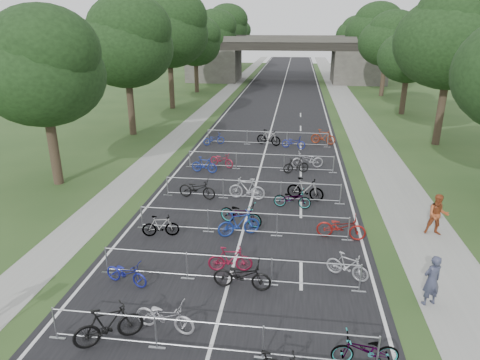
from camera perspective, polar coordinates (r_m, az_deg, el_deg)
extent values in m
cube|color=black|center=(56.65, 5.39, 11.08)|extent=(11.00, 140.00, 0.01)
cube|color=gray|center=(56.91, 13.60, 10.66)|extent=(3.00, 140.00, 0.01)
cube|color=gray|center=(57.42, -2.25, 11.27)|extent=(2.00, 140.00, 0.01)
cube|color=silver|center=(56.65, 5.39, 11.08)|extent=(0.12, 140.00, 0.00)
cube|color=#43403C|center=(72.49, -3.44, 15.08)|extent=(8.00, 8.00, 5.00)
cube|color=#43403C|center=(71.81, 15.51, 14.37)|extent=(8.00, 8.00, 5.00)
cube|color=black|center=(71.02, 6.10, 17.41)|extent=(30.00, 8.00, 1.20)
cube|color=#43403C|center=(67.19, 6.02, 18.12)|extent=(30.00, 0.40, 0.90)
cube|color=#43403C|center=(74.78, 6.22, 18.31)|extent=(30.00, 0.40, 0.90)
cylinder|color=#33261C|center=(26.68, -23.58, 3.84)|extent=(0.56, 0.56, 4.20)
ellipsoid|color=black|center=(25.95, -24.86, 12.58)|extent=(6.72, 6.72, 5.51)
sphere|color=black|center=(25.11, -24.72, 15.51)|extent=(5.38, 5.38, 5.38)
sphere|color=black|center=(26.73, -24.96, 10.90)|extent=(4.37, 4.37, 4.37)
cylinder|color=#33261C|center=(37.12, -14.34, 9.49)|extent=(0.56, 0.56, 4.72)
ellipsoid|color=black|center=(36.61, -14.98, 16.62)|extent=(7.56, 7.56, 6.20)
sphere|color=black|center=(35.88, -14.58, 19.02)|extent=(6.05, 6.05, 6.05)
sphere|color=black|center=(37.31, -15.29, 15.19)|extent=(4.91, 4.91, 4.91)
cylinder|color=#33261C|center=(36.16, 25.17, 8.26)|extent=(0.56, 0.56, 5.11)
ellipsoid|color=black|center=(35.63, 26.40, 16.13)|extent=(8.18, 8.18, 6.70)
sphere|color=black|center=(35.33, 28.05, 18.55)|extent=(6.54, 6.54, 6.54)
sphere|color=black|center=(36.01, 25.12, 14.69)|extent=(5.31, 5.31, 5.31)
cylinder|color=#33261C|center=(48.30, -9.14, 12.51)|extent=(0.56, 0.56, 5.25)
ellipsoid|color=black|center=(47.91, -9.50, 18.61)|extent=(8.40, 8.40, 6.89)
sphere|color=black|center=(47.26, -9.06, 20.66)|extent=(6.72, 6.72, 6.72)
sphere|color=black|center=(48.57, -9.84, 17.37)|extent=(5.46, 5.46, 5.46)
cylinder|color=#33261C|center=(47.68, 20.99, 10.51)|extent=(0.56, 0.56, 3.85)
ellipsoid|color=black|center=(47.28, 21.58, 15.00)|extent=(6.16, 6.16, 5.05)
sphere|color=black|center=(46.88, 22.65, 16.35)|extent=(4.93, 4.93, 4.93)
sphere|color=black|center=(47.72, 20.72, 14.20)|extent=(4.00, 4.00, 4.00)
cylinder|color=#33261C|center=(59.88, -5.83, 13.58)|extent=(0.56, 0.56, 4.20)
ellipsoid|color=black|center=(59.56, -5.97, 17.51)|extent=(6.72, 6.72, 5.51)
sphere|color=black|center=(58.89, -5.54, 18.81)|extent=(5.38, 5.38, 5.38)
sphere|color=black|center=(60.20, -6.32, 16.72)|extent=(4.37, 4.37, 4.37)
cylinder|color=#33261C|center=(59.29, 18.53, 12.74)|extent=(0.56, 0.56, 4.48)
ellipsoid|color=black|center=(58.97, 19.01, 16.96)|extent=(7.17, 7.17, 5.88)
sphere|color=black|center=(58.55, 19.88, 18.26)|extent=(5.73, 5.73, 5.73)
sphere|color=black|center=(59.41, 18.33, 16.18)|extent=(4.66, 4.66, 4.66)
cylinder|color=#33261C|center=(71.53, -3.59, 14.90)|extent=(0.56, 0.56, 4.72)
ellipsoid|color=black|center=(71.26, -3.68, 18.61)|extent=(7.56, 7.56, 6.20)
sphere|color=black|center=(70.63, -3.28, 19.83)|extent=(6.05, 6.05, 6.05)
sphere|color=black|center=(71.88, -3.99, 17.86)|extent=(4.91, 4.91, 4.91)
cylinder|color=#33261C|center=(71.03, 16.85, 14.23)|extent=(0.56, 0.56, 5.11)
ellipsoid|color=black|center=(70.77, 17.27, 18.26)|extent=(8.18, 8.18, 6.70)
sphere|color=black|center=(70.36, 17.99, 19.52)|extent=(6.54, 6.54, 6.54)
sphere|color=black|center=(71.21, 16.71, 17.49)|extent=(5.31, 5.31, 5.31)
cylinder|color=#33261C|center=(83.28, -1.97, 15.84)|extent=(0.56, 0.56, 5.25)
ellipsoid|color=black|center=(83.05, -2.02, 19.38)|extent=(8.40, 8.40, 6.89)
sphere|color=black|center=(82.46, -1.65, 20.55)|extent=(6.72, 6.72, 6.72)
sphere|color=black|center=(83.65, -2.30, 18.66)|extent=(5.46, 5.46, 5.46)
cylinder|color=#33261C|center=(82.92, 15.57, 14.64)|extent=(0.56, 0.56, 3.85)
ellipsoid|color=black|center=(82.69, 15.82, 17.24)|extent=(6.16, 6.16, 5.05)
sphere|color=black|center=(82.24, 16.39, 18.04)|extent=(4.93, 4.93, 4.93)
sphere|color=black|center=(83.16, 15.37, 16.76)|extent=(4.00, 4.00, 4.00)
cylinder|color=#33261C|center=(95.14, -0.74, 16.06)|extent=(0.56, 0.56, 4.20)
ellipsoid|color=black|center=(94.94, -0.75, 18.54)|extent=(6.72, 6.72, 5.51)
sphere|color=black|center=(94.33, -0.42, 19.35)|extent=(5.38, 5.38, 5.38)
sphere|color=black|center=(95.53, -1.01, 18.05)|extent=(4.37, 4.37, 4.37)
cylinder|color=#33261C|center=(94.77, 14.66, 15.51)|extent=(0.56, 0.56, 4.48)
ellipsoid|color=black|center=(94.57, 14.90, 18.16)|extent=(7.17, 7.17, 5.88)
sphere|color=black|center=(94.12, 15.40, 18.99)|extent=(5.73, 5.73, 5.73)
sphere|color=black|center=(95.03, 14.50, 17.66)|extent=(4.66, 4.66, 4.66)
cylinder|color=#ABAEB3|center=(12.47, -4.26, -18.45)|extent=(9.20, 0.04, 0.04)
cylinder|color=#ABAEB3|center=(13.03, -4.16, -21.45)|extent=(9.20, 0.04, 0.04)
cylinder|color=#ABAEB3|center=(14.29, -23.46, -17.12)|extent=(0.05, 0.05, 1.10)
cube|color=#ABAEB3|center=(14.61, -23.16, -18.81)|extent=(0.50, 0.08, 0.03)
cylinder|color=#ABAEB3|center=(13.13, -11.16, -19.33)|extent=(0.05, 0.05, 1.10)
cube|color=#ABAEB3|center=(13.47, -11.00, -21.09)|extent=(0.50, 0.08, 0.03)
cylinder|color=#ABAEB3|center=(12.62, 3.12, -20.82)|extent=(0.05, 0.05, 1.10)
cube|color=#ABAEB3|center=(12.97, 3.07, -22.61)|extent=(0.50, 0.08, 0.03)
cylinder|color=#ABAEB3|center=(12.84, 17.90, -21.11)|extent=(0.05, 0.05, 1.10)
cylinder|color=#ABAEB3|center=(15.39, -1.53, -10.18)|extent=(9.20, 0.04, 0.04)
cylinder|color=#ABAEB3|center=(15.85, -1.50, -12.89)|extent=(9.20, 0.04, 0.04)
cylinder|color=#ABAEB3|center=(16.91, -17.36, -10.15)|extent=(0.05, 0.05, 1.10)
cube|color=#ABAEB3|center=(17.17, -17.17, -11.70)|extent=(0.50, 0.08, 0.03)
cylinder|color=#ABAEB3|center=(15.93, -7.08, -11.29)|extent=(0.05, 0.05, 1.10)
cube|color=#ABAEB3|center=(16.22, -6.99, -12.90)|extent=(0.50, 0.08, 0.03)
cylinder|color=#ABAEB3|center=(15.51, 4.22, -12.12)|extent=(0.05, 0.05, 1.10)
cube|color=#ABAEB3|center=(15.80, 4.17, -13.76)|extent=(0.50, 0.08, 0.03)
cylinder|color=#ABAEB3|center=(15.69, 15.74, -12.50)|extent=(0.05, 0.05, 1.10)
cube|color=#ABAEB3|center=(15.98, 15.55, -14.12)|extent=(0.50, 0.08, 0.03)
cylinder|color=#ABAEB3|center=(18.74, 0.29, -4.36)|extent=(9.20, 0.04, 0.04)
cylinder|color=#ABAEB3|center=(19.11, 0.29, -6.73)|extent=(9.20, 0.04, 0.04)
cylinder|color=#ABAEB3|center=(20.00, -12.95, -4.83)|extent=(0.05, 0.05, 1.10)
cube|color=#ABAEB3|center=(20.23, -12.83, -6.21)|extent=(0.50, 0.08, 0.03)
cylinder|color=#ABAEB3|center=(19.18, -4.28, -5.46)|extent=(0.05, 0.05, 1.10)
cube|color=#ABAEB3|center=(19.42, -4.24, -6.88)|extent=(0.50, 0.08, 0.03)
cylinder|color=#ABAEB3|center=(18.84, 4.95, -5.98)|extent=(0.05, 0.05, 1.10)
cube|color=#ABAEB3|center=(19.08, 4.90, -7.42)|extent=(0.50, 0.08, 0.03)
cylinder|color=#ABAEB3|center=(18.98, 14.28, -6.36)|extent=(0.05, 0.05, 1.10)
cube|color=#ABAEB3|center=(19.22, 14.15, -7.78)|extent=(0.50, 0.08, 0.03)
cylinder|color=#ABAEB3|center=(22.41, 1.59, -0.16)|extent=(9.20, 0.04, 0.04)
cylinder|color=#ABAEB3|center=(22.73, 1.57, -2.21)|extent=(9.20, 0.04, 0.04)
cylinder|color=#ABAEB3|center=(23.48, -9.66, -0.79)|extent=(0.05, 0.05, 1.10)
cube|color=#ABAEB3|center=(23.67, -9.58, -2.00)|extent=(0.50, 0.08, 0.03)
cylinder|color=#ABAEB3|center=(22.79, -2.26, -1.16)|extent=(0.05, 0.05, 1.10)
cube|color=#ABAEB3|center=(22.99, -2.24, -2.40)|extent=(0.50, 0.08, 0.03)
cylinder|color=#ABAEB3|center=(22.50, 5.46, -1.53)|extent=(0.05, 0.05, 1.10)
cube|color=#ABAEB3|center=(22.70, 5.42, -2.78)|extent=(0.50, 0.08, 0.03)
cylinder|color=#ABAEB3|center=(22.62, 13.25, -1.87)|extent=(0.05, 0.05, 1.10)
cube|color=#ABAEB3|center=(22.82, 13.14, -3.12)|extent=(0.50, 0.08, 0.03)
cylinder|color=#ABAEB3|center=(27.14, 2.71, 3.47)|extent=(9.20, 0.04, 0.04)
cylinder|color=#ABAEB3|center=(27.40, 2.68, 1.73)|extent=(9.20, 0.04, 0.04)
cylinder|color=#ABAEB3|center=(28.03, -6.73, 2.83)|extent=(0.05, 0.05, 1.10)
cube|color=#ABAEB3|center=(28.19, -6.69, 1.79)|extent=(0.50, 0.08, 0.03)
cylinder|color=#ABAEB3|center=(27.45, -0.50, 2.60)|extent=(0.05, 0.05, 1.10)
cube|color=#ABAEB3|center=(27.62, -0.50, 1.54)|extent=(0.50, 0.08, 0.03)
cylinder|color=#ABAEB3|center=(27.21, 5.91, 2.33)|extent=(0.05, 0.05, 1.10)
cube|color=#ABAEB3|center=(27.38, 5.87, 1.26)|extent=(0.50, 0.08, 0.03)
cylinder|color=#ABAEB3|center=(27.31, 12.35, 2.03)|extent=(0.05, 0.05, 1.10)
cube|color=#ABAEB3|center=(27.48, 12.27, 0.97)|extent=(0.50, 0.08, 0.03)
cylinder|color=#ABAEB3|center=(32.92, 3.62, 6.43)|extent=(9.20, 0.04, 0.04)
cylinder|color=#ABAEB3|center=(33.13, 3.59, 4.97)|extent=(9.20, 0.04, 0.04)
cylinder|color=#ABAEB3|center=(33.65, -4.27, 5.84)|extent=(0.05, 0.05, 1.10)
cube|color=#ABAEB3|center=(33.79, -4.25, 4.97)|extent=(0.50, 0.08, 0.03)
cylinder|color=#ABAEB3|center=(33.17, 0.95, 5.69)|extent=(0.05, 0.05, 1.10)
cube|color=#ABAEB3|center=(33.31, 0.95, 4.80)|extent=(0.50, 0.08, 0.03)
cylinder|color=#ABAEB3|center=(32.97, 6.28, 5.48)|extent=(0.05, 0.05, 1.10)
cube|color=#ABAEB3|center=(33.11, 6.24, 4.59)|extent=(0.50, 0.08, 0.03)
cylinder|color=#ABAEB3|center=(33.06, 11.61, 5.23)|extent=(0.05, 0.05, 1.10)
cube|color=#ABAEB3|center=(33.20, 11.55, 4.33)|extent=(0.50, 0.08, 0.03)
imported|color=black|center=(13.61, -17.13, -17.99)|extent=(2.01, 1.58, 1.22)
imported|color=#ABA9B1|center=(13.73, -9.99, -17.43)|extent=(2.04, 1.02, 1.02)
imported|color=#ABAEB3|center=(12.92, 16.37, -20.99)|extent=(1.90, 0.81, 0.97)
imported|color=navy|center=(16.11, -14.92, -11.90)|extent=(1.82, 1.05, 0.91)
imported|color=maroon|center=(16.29, -1.31, -10.54)|extent=(1.73, 0.66, 1.01)
imported|color=black|center=(15.31, 0.28, -12.58)|extent=(2.10, 0.83, 1.08)
imported|color=#A5A7AD|center=(16.40, 14.12, -11.07)|extent=(1.65, 1.15, 0.98)
imported|color=#ABAEB3|center=(19.11, -10.54, -6.07)|extent=(1.68, 0.78, 0.98)
imported|color=#ABAEB3|center=(19.79, 0.12, -4.52)|extent=(2.27, 1.45, 1.13)
imported|color=navy|center=(18.82, -0.15, -5.83)|extent=(1.98, 1.28, 1.16)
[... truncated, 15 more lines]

